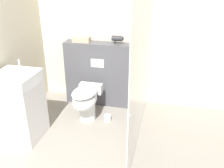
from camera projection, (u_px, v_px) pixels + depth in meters
name	position (u px, v px, depth m)	size (l,w,h in m)	color
wall_back	(118.00, 32.00, 4.19)	(8.00, 0.06, 2.50)	beige
partition_panel	(100.00, 74.00, 4.33)	(1.19, 0.27, 1.10)	#4C4C51
shower_glass	(142.00, 72.00, 3.22)	(0.04, 2.11, 1.98)	silver
toilet	(86.00, 101.00, 3.85)	(0.37, 0.66, 0.54)	white
sink_vanity	(19.00, 106.00, 3.42)	(0.55, 0.56, 1.11)	white
hair_drier	(118.00, 39.00, 4.00)	(0.20, 0.09, 0.13)	#2D2D33
folded_towel	(82.00, 39.00, 4.13)	(0.29, 0.14, 0.09)	tan
spare_toilet_roll	(108.00, 118.00, 3.97)	(0.11, 0.11, 0.09)	white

